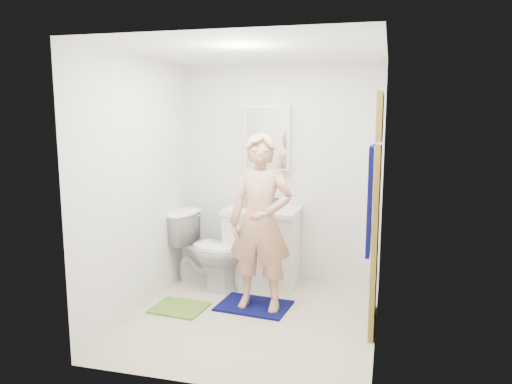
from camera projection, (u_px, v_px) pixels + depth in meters
floor at (254, 318)px, 4.63m from camera, size 2.20×2.40×0.02m
ceiling at (254, 50)px, 4.23m from camera, size 2.20×2.40×0.02m
wall_back at (282, 173)px, 5.58m from camera, size 2.20×0.02×2.40m
wall_front at (205, 218)px, 3.28m from camera, size 2.20×0.02×2.40m
wall_left at (141, 185)px, 4.71m from camera, size 0.02×2.40×2.40m
wall_right at (382, 196)px, 4.15m from camera, size 0.02×2.40×2.40m
vanity_cabinet at (262, 248)px, 5.47m from camera, size 0.75×0.55×0.80m
countertop at (262, 211)px, 5.40m from camera, size 0.79×0.59×0.05m
sink_basin at (262, 209)px, 5.40m from camera, size 0.40×0.40×0.03m
faucet at (266, 200)px, 5.56m from camera, size 0.03×0.03×0.12m
medicine_cabinet at (268, 138)px, 5.49m from camera, size 0.50×0.12×0.70m
mirror_panel at (266, 138)px, 5.43m from camera, size 0.46×0.01×0.66m
door at (376, 212)px, 4.33m from camera, size 0.05×0.80×2.05m
door_knob at (370, 229)px, 4.05m from camera, size 0.07×0.07×0.07m
towel at (370, 201)px, 3.62m from camera, size 0.03×0.24×0.80m
towel_hook at (378, 143)px, 3.54m from camera, size 0.06×0.02×0.02m
toilet at (208, 250)px, 5.37m from camera, size 0.89×0.63×0.83m
bath_mat at (254, 306)px, 4.88m from camera, size 0.73×0.55×0.02m
green_rug at (179, 308)px, 4.83m from camera, size 0.53×0.46×0.02m
soap_dispenser at (244, 200)px, 5.43m from camera, size 0.09×0.09×0.17m
toothbrush_cup at (275, 203)px, 5.46m from camera, size 0.16×0.16×0.09m
man at (261, 223)px, 4.67m from camera, size 0.63×0.43×1.67m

